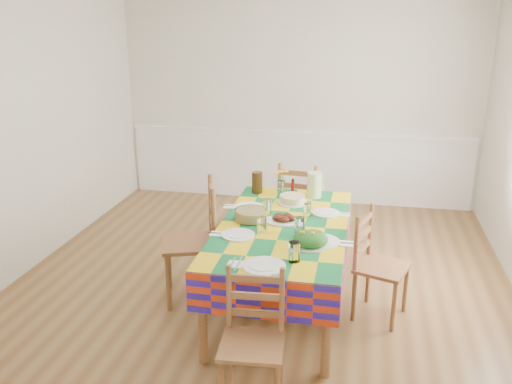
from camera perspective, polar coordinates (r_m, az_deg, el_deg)
room at (r=4.50m, az=0.47°, el=5.38°), size 4.58×5.08×2.78m
wainscot at (r=7.09m, az=4.27°, el=2.96°), size 4.41×0.06×0.92m
dining_table at (r=4.40m, az=2.87°, el=-4.46°), size 1.02×1.90×0.74m
setting_near_head at (r=3.68m, az=1.91°, el=-7.23°), size 0.48×0.32×0.14m
setting_left_near at (r=4.17m, az=-1.04°, el=-4.12°), size 0.47×0.28×0.12m
setting_left_far at (r=4.67m, az=-0.10°, el=-1.60°), size 0.50×0.30×0.13m
setting_right_near at (r=4.10m, az=6.11°, el=-4.57°), size 0.53×0.30×0.14m
setting_right_far at (r=4.60m, az=6.75°, el=-2.10°), size 0.45×0.26×0.11m
meat_platter at (r=4.42m, az=2.95°, el=-2.86°), size 0.33×0.24×0.06m
salad_platter at (r=3.99m, az=5.74°, el=-5.00°), size 0.29×0.29×0.12m
pasta_bowl at (r=4.44m, az=-0.58°, el=-2.45°), size 0.26×0.26×0.09m
cake at (r=4.85m, az=3.84°, el=-0.79°), size 0.27×0.27×0.07m
serving_utensils at (r=4.27m, az=4.76°, el=-3.97°), size 0.13×0.29×0.01m
flower_vase at (r=5.10m, az=2.65°, el=0.92°), size 0.15×0.12×0.23m
hot_sauce at (r=5.13m, az=3.88°, el=0.66°), size 0.03×0.03×0.14m
green_pitcher at (r=5.01m, az=6.18°, el=0.75°), size 0.14×0.14×0.23m
tea_pitcher at (r=5.11m, az=0.12°, el=1.03°), size 0.10×0.10×0.20m
name_card at (r=3.53m, az=0.84°, el=-8.83°), size 0.08×0.02×0.02m
chair_near at (r=3.46m, az=-0.34°, el=-15.44°), size 0.42×0.40×0.88m
chair_far at (r=5.57m, az=4.64°, el=-1.55°), size 0.47×0.45×0.96m
chair_left at (r=4.63m, az=-6.42°, el=-5.24°), size 0.57×0.59×1.05m
chair_right at (r=4.46m, az=12.63°, el=-7.61°), size 0.48×0.49×0.89m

